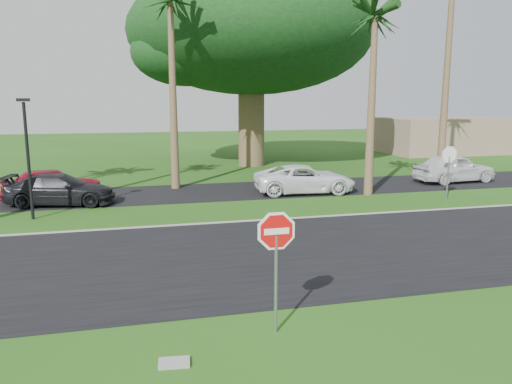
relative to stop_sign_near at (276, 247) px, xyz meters
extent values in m
plane|color=#204812|center=(-0.50, 3.00, -1.77)|extent=(120.00, 120.00, 0.00)
cube|color=black|center=(-0.50, 5.00, -1.76)|extent=(120.00, 8.00, 0.02)
cube|color=black|center=(-0.50, 15.50, -1.76)|extent=(120.00, 5.00, 0.02)
cube|color=gray|center=(-0.50, 9.05, -1.74)|extent=(120.00, 0.12, 0.06)
cylinder|color=gray|center=(0.00, 0.00, -0.77)|extent=(0.07, 0.07, 2.00)
cylinder|color=white|center=(0.00, 0.00, 0.33)|extent=(1.05, 0.02, 1.05)
cylinder|color=red|center=(0.00, 0.00, 0.33)|extent=(0.90, 0.02, 0.90)
cube|color=white|center=(0.00, 0.00, 0.33)|extent=(0.50, 0.02, 0.12)
cylinder|color=gray|center=(11.50, 11.00, -0.77)|extent=(0.07, 0.07, 2.00)
cylinder|color=white|center=(11.50, 11.00, 0.33)|extent=(1.05, 0.02, 1.05)
cylinder|color=red|center=(11.50, 11.00, 0.33)|extent=(0.90, 0.02, 0.90)
cube|color=white|center=(11.50, 11.00, 0.33)|extent=(0.50, 0.02, 0.12)
cone|color=brown|center=(-0.50, 17.00, 2.98)|extent=(0.44, 0.44, 9.50)
cone|color=brown|center=(8.50, 13.00, 2.48)|extent=(0.44, 0.44, 8.50)
cone|color=brown|center=(14.50, 16.00, 4.23)|extent=(0.44, 0.44, 12.00)
cylinder|color=brown|center=(5.50, 25.00, 1.23)|extent=(1.80, 1.80, 6.00)
ellipsoid|color=black|center=(5.50, 25.00, 7.23)|extent=(16.50, 16.50, 8.25)
cylinder|color=black|center=(-6.50, 11.50, 0.48)|extent=(0.12, 0.12, 4.50)
cube|color=black|center=(-6.50, 11.50, 2.81)|extent=(0.45, 0.25, 0.12)
cube|color=gray|center=(23.50, 29.00, -0.27)|extent=(10.00, 6.00, 3.00)
imported|color=maroon|center=(-6.27, 15.26, -1.03)|extent=(4.63, 2.54, 1.49)
imported|color=black|center=(-5.77, 14.02, -1.10)|extent=(4.90, 2.60, 1.35)
imported|color=white|center=(5.61, 14.10, -1.08)|extent=(5.15, 2.69, 1.38)
imported|color=silver|center=(14.82, 15.17, -0.98)|extent=(4.78, 2.25, 1.58)
cube|color=gray|center=(-2.08, -0.76, -1.74)|extent=(0.58, 0.41, 0.06)
camera|label=1|loc=(-2.64, -8.96, 2.84)|focal=35.00mm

